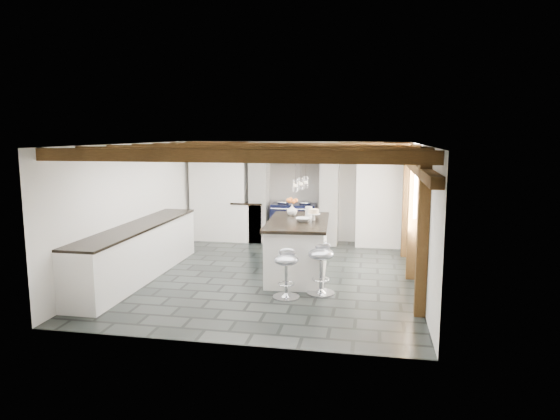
% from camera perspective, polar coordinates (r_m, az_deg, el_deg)
% --- Properties ---
extents(ground, '(6.00, 6.00, 0.00)m').
position_cam_1_polar(ground, '(8.92, -1.11, -7.37)').
color(ground, black).
rests_on(ground, ground).
extents(room_shell, '(6.00, 6.03, 6.00)m').
position_cam_1_polar(room_shell, '(10.19, -2.88, 0.78)').
color(room_shell, silver).
rests_on(room_shell, ground).
extents(range_cooker, '(1.00, 0.63, 0.99)m').
position_cam_1_polar(range_cooker, '(11.39, 1.60, -1.43)').
color(range_cooker, black).
rests_on(range_cooker, ground).
extents(kitchen_island, '(1.16, 2.05, 1.31)m').
position_cam_1_polar(kitchen_island, '(8.76, 2.08, -4.27)').
color(kitchen_island, white).
rests_on(kitchen_island, ground).
extents(bar_stool_near, '(0.45, 0.45, 0.81)m').
position_cam_1_polar(bar_stool_near, '(7.77, 4.69, -5.98)').
color(bar_stool_near, silver).
rests_on(bar_stool_near, ground).
extents(bar_stool_far, '(0.41, 0.41, 0.76)m').
position_cam_1_polar(bar_stool_far, '(7.57, 0.72, -6.61)').
color(bar_stool_far, silver).
rests_on(bar_stool_far, ground).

